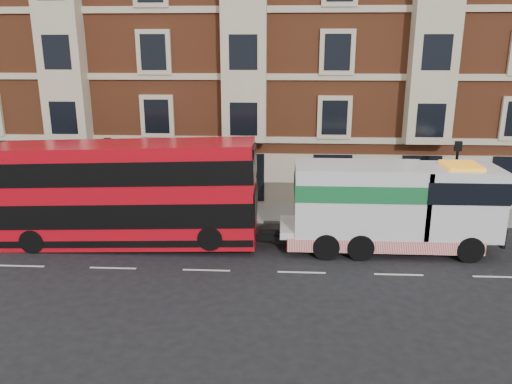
{
  "coord_description": "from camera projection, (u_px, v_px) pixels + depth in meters",
  "views": [
    {
      "loc": [
        3.12,
        -19.12,
        8.97
      ],
      "look_at": [
        1.88,
        4.0,
        2.32
      ],
      "focal_mm": 35.0,
      "sensor_mm": 36.0,
      "label": 1
    }
  ],
  "objects": [
    {
      "name": "tow_truck",
      "position": [
        388.0,
        206.0,
        22.58
      ],
      "size": [
        9.64,
        2.85,
        4.02
      ],
      "color": "silver",
      "rests_on": "ground"
    },
    {
      "name": "double_decker_bus",
      "position": [
        126.0,
        192.0,
        23.07
      ],
      "size": [
        12.04,
        2.76,
        4.88
      ],
      "color": "red",
      "rests_on": "ground"
    },
    {
      "name": "ground",
      "position": [
        206.0,
        270.0,
        20.99
      ],
      "size": [
        120.0,
        120.0,
        0.0
      ],
      "primitive_type": "plane",
      "color": "black",
      "rests_on": "ground"
    },
    {
      "name": "victorian_terrace",
      "position": [
        244.0,
        32.0,
        32.58
      ],
      "size": [
        45.0,
        12.0,
        20.4
      ],
      "color": "brown",
      "rests_on": "ground"
    },
    {
      "name": "lamp_post_west",
      "position": [
        110.0,
        172.0,
        26.51
      ],
      "size": [
        0.35,
        0.15,
        4.35
      ],
      "color": "black",
      "rests_on": "sidewalk"
    },
    {
      "name": "sidewalk",
      "position": [
        226.0,
        213.0,
        28.16
      ],
      "size": [
        90.0,
        3.0,
        0.15
      ],
      "primitive_type": "cube",
      "color": "slate",
      "rests_on": "ground"
    },
    {
      "name": "lamp_post_east",
      "position": [
        455.0,
        176.0,
        25.58
      ],
      "size": [
        0.35,
        0.15,
        4.35
      ],
      "color": "black",
      "rests_on": "sidewalk"
    },
    {
      "name": "pedestrian",
      "position": [
        108.0,
        203.0,
        27.01
      ],
      "size": [
        0.69,
        0.63,
        1.58
      ],
      "primitive_type": "imported",
      "rotation": [
        0.0,
        0.0,
        -0.58
      ],
      "color": "black",
      "rests_on": "sidewalk"
    }
  ]
}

